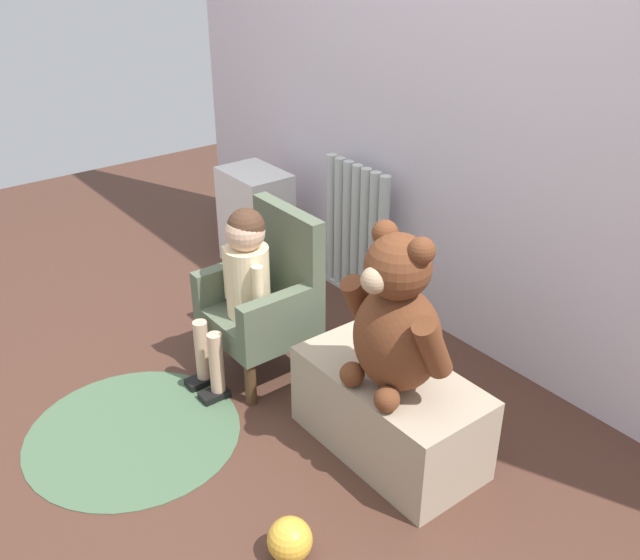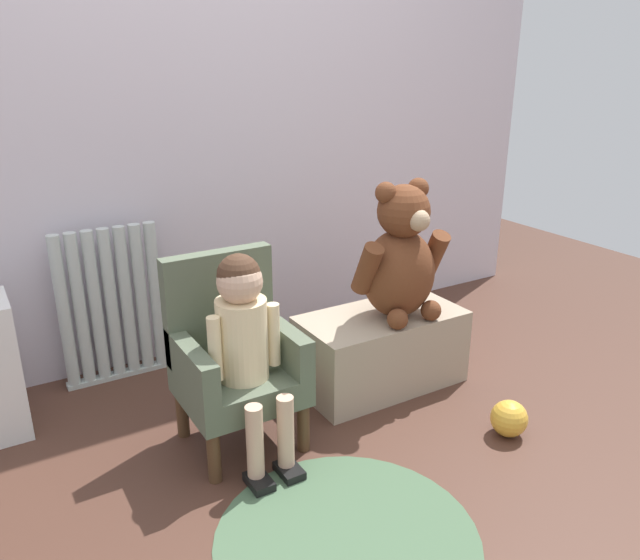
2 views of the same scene
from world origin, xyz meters
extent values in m
plane|color=#492C21|center=(0.00, 0.00, 0.00)|extent=(6.00, 6.00, 0.00)
cube|color=silver|center=(0.00, 1.26, 1.20)|extent=(3.80, 0.05, 2.40)
cylinder|color=#B9C3BF|center=(-0.64, 1.14, 0.34)|extent=(0.05, 0.05, 0.64)
cylinder|color=#B9C3BF|center=(-0.57, 1.14, 0.34)|extent=(0.05, 0.05, 0.64)
cylinder|color=#B9C3BF|center=(-0.51, 1.14, 0.34)|extent=(0.05, 0.05, 0.64)
cylinder|color=#B9C3BF|center=(-0.45, 1.14, 0.34)|extent=(0.05, 0.05, 0.64)
cylinder|color=#B9C3BF|center=(-0.39, 1.14, 0.34)|extent=(0.05, 0.05, 0.64)
cylinder|color=#B9C3BF|center=(-0.33, 1.14, 0.34)|extent=(0.05, 0.05, 0.64)
cylinder|color=#B9C3BF|center=(-0.26, 1.14, 0.34)|extent=(0.05, 0.05, 0.64)
cube|color=#B9C3BF|center=(-0.45, 1.14, 0.01)|extent=(0.43, 0.05, 0.02)
cube|color=#55604B|center=(-0.20, 0.42, 0.23)|extent=(0.39, 0.37, 0.10)
cube|color=#55604B|center=(-0.20, 0.58, 0.48)|extent=(0.39, 0.06, 0.39)
cube|color=#55604B|center=(-0.36, 0.42, 0.35)|extent=(0.06, 0.37, 0.14)
cube|color=#55604B|center=(-0.03, 0.42, 0.35)|extent=(0.06, 0.37, 0.14)
cylinder|color=#4C331E|center=(-0.36, 0.27, 0.09)|extent=(0.04, 0.04, 0.18)
cylinder|color=#4C331E|center=(-0.03, 0.27, 0.09)|extent=(0.04, 0.04, 0.18)
cylinder|color=#4C331E|center=(-0.36, 0.57, 0.09)|extent=(0.04, 0.04, 0.18)
cylinder|color=#4C331E|center=(-0.03, 0.57, 0.09)|extent=(0.04, 0.04, 0.18)
cylinder|color=beige|center=(-0.20, 0.38, 0.42)|extent=(0.17, 0.17, 0.28)
sphere|color=#D8AD8E|center=(-0.20, 0.38, 0.63)|extent=(0.15, 0.15, 0.15)
sphere|color=#472D1E|center=(-0.20, 0.39, 0.64)|extent=(0.14, 0.14, 0.14)
cylinder|color=#D8AD8E|center=(-0.25, 0.19, 0.16)|extent=(0.06, 0.06, 0.25)
cube|color=black|center=(-0.25, 0.17, 0.01)|extent=(0.07, 0.11, 0.03)
cylinder|color=#D8AD8E|center=(-0.14, 0.19, 0.16)|extent=(0.06, 0.06, 0.25)
cube|color=black|center=(-0.14, 0.17, 0.01)|extent=(0.07, 0.11, 0.03)
cylinder|color=beige|center=(-0.30, 0.36, 0.42)|extent=(0.04, 0.04, 0.22)
cylinder|color=beige|center=(-0.09, 0.36, 0.42)|extent=(0.04, 0.04, 0.22)
cube|color=tan|center=(0.47, 0.51, 0.16)|extent=(0.67, 0.35, 0.31)
ellipsoid|color=brown|center=(0.52, 0.48, 0.49)|extent=(0.30, 0.26, 0.36)
sphere|color=brown|center=(0.52, 0.47, 0.75)|extent=(0.21, 0.21, 0.21)
sphere|color=tan|center=(0.52, 0.37, 0.73)|extent=(0.08, 0.08, 0.08)
sphere|color=brown|center=(0.45, 0.48, 0.82)|extent=(0.08, 0.08, 0.08)
sphere|color=brown|center=(0.60, 0.48, 0.82)|extent=(0.08, 0.08, 0.08)
cylinder|color=brown|center=(0.36, 0.47, 0.55)|extent=(0.08, 0.16, 0.22)
cylinder|color=brown|center=(0.69, 0.47, 0.55)|extent=(0.08, 0.16, 0.22)
sphere|color=brown|center=(0.44, 0.37, 0.36)|extent=(0.08, 0.08, 0.08)
sphere|color=brown|center=(0.61, 0.37, 0.36)|extent=(0.08, 0.08, 0.08)
cylinder|color=#456245|center=(-0.14, -0.17, 0.00)|extent=(0.77, 0.77, 0.01)
sphere|color=gold|center=(0.65, -0.03, 0.07)|extent=(0.13, 0.13, 0.13)
camera|label=1|loc=(1.87, -0.86, 1.70)|focal=40.00mm
camera|label=2|loc=(-0.94, -1.35, 1.31)|focal=35.00mm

